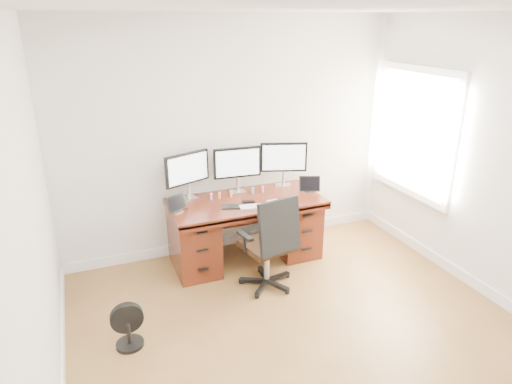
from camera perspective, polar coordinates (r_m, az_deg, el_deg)
name	(u,v)px	position (r m, az deg, el deg)	size (l,w,h in m)	color
ground	(323,360)	(4.05, 8.43, -20.01)	(4.50, 4.50, 0.00)	brown
back_wall	(232,138)	(5.28, -3.05, 6.78)	(4.00, 0.10, 2.70)	silver
desk	(245,227)	(5.22, -1.35, -4.42)	(1.70, 0.80, 0.75)	#4D1B0F
office_chair	(269,258)	(4.72, 1.69, -8.26)	(0.63, 0.63, 1.03)	black
floor_fan	(128,326)	(4.16, -15.72, -15.86)	(0.28, 0.24, 0.41)	black
monitor_left	(187,170)	(5.03, -8.58, 2.72)	(0.52, 0.23, 0.53)	silver
monitor_center	(237,164)	(5.18, -2.34, 3.49)	(0.55, 0.15, 0.53)	silver
monitor_right	(284,159)	(5.39, 3.48, 4.17)	(0.53, 0.21, 0.53)	silver
tablet_left	(177,204)	(4.78, -9.87, -1.54)	(0.24, 0.17, 0.19)	silver
tablet_right	(310,185)	(5.29, 6.76, 0.85)	(0.25, 0.15, 0.19)	silver
keyboard	(253,207)	(4.86, -0.43, -1.83)	(0.27, 0.12, 0.01)	silver
trackpad	(274,202)	(4.99, 2.32, -1.27)	(0.14, 0.14, 0.01)	silver
drawing_tablet	(232,207)	(4.87, -3.03, -1.83)	(0.21, 0.13, 0.01)	black
phone	(249,201)	(5.00, -0.93, -1.18)	(0.14, 0.07, 0.01)	black
figurine_purple	(211,196)	(5.07, -5.64, -0.50)	(0.03, 0.03, 0.08)	#AA70E0
figurine_orange	(219,195)	(5.10, -4.59, -0.35)	(0.03, 0.03, 0.08)	#E78143
figurine_yellow	(231,193)	(5.14, -3.13, -0.15)	(0.03, 0.03, 0.08)	tan
figurine_blue	(253,190)	(5.22, -0.40, 0.24)	(0.03, 0.03, 0.08)	#50ABF0
figurine_pink	(263,189)	(5.26, 0.85, 0.41)	(0.03, 0.03, 0.08)	#EB85CA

